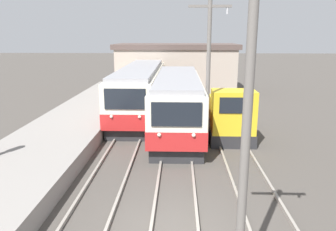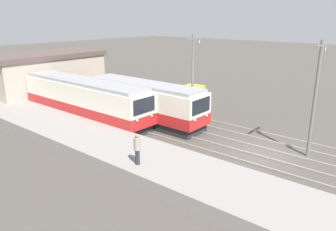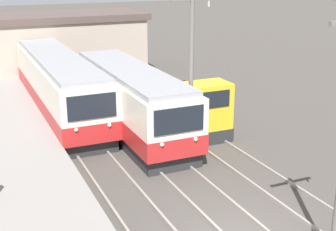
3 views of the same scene
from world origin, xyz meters
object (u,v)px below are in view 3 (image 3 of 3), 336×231
Objects in this scene: commuter_train_left at (59,88)px; shunting_locomotive at (193,110)px; catenary_mast_mid at (192,69)px; commuter_train_center at (131,103)px.

shunting_locomotive is (5.80, -5.89, -0.45)m from commuter_train_left.
shunting_locomotive is at bearing 60.40° from catenary_mast_mid.
commuter_train_left reaches higher than commuter_train_center.
commuter_train_center is 2.45× the size of shunting_locomotive.
commuter_train_left is at bearing 121.93° from commuter_train_center.
catenary_mast_mid is (-1.49, -2.63, 2.86)m from shunting_locomotive.
catenary_mast_mid reaches higher than shunting_locomotive.
shunting_locomotive is at bearing -24.97° from commuter_train_center.
catenary_mast_mid is (4.31, -8.52, 2.41)m from commuter_train_left.
shunting_locomotive is at bearing -45.44° from commuter_train_left.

